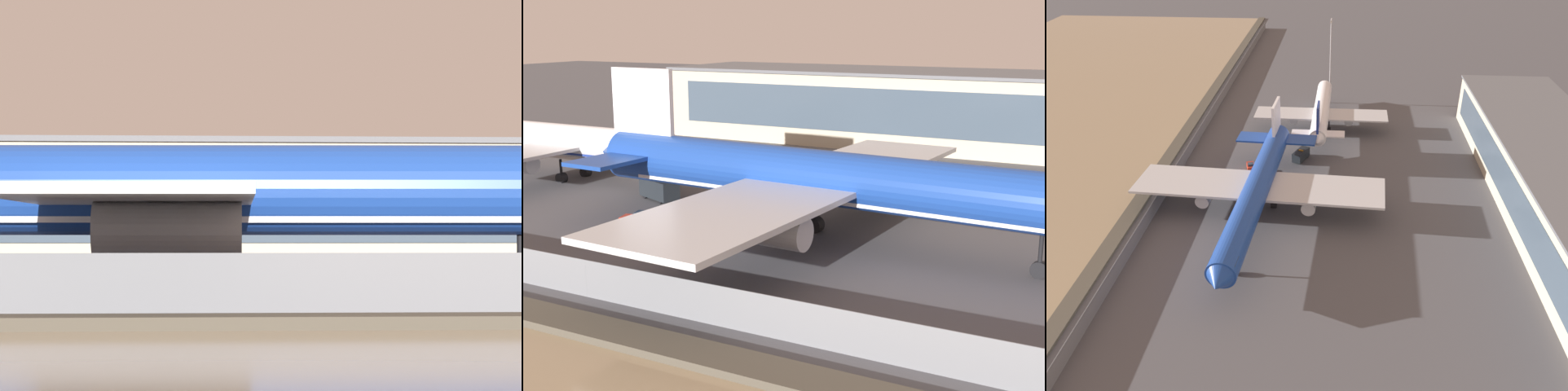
# 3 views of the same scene
# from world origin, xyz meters

# --- Properties ---
(ground_plane) EXTENTS (500.00, 500.00, 0.00)m
(ground_plane) POSITION_xyz_m (0.00, 0.00, 0.00)
(ground_plane) COLOR #4C4C51
(shoreline_seawall) EXTENTS (320.00, 3.00, 0.50)m
(shoreline_seawall) POSITION_xyz_m (0.00, -20.50, 0.25)
(shoreline_seawall) COLOR #474238
(shoreline_seawall) RESTS_ON ground
(perimeter_fence) EXTENTS (280.00, 0.10, 2.76)m
(perimeter_fence) POSITION_xyz_m (0.00, -16.00, 1.38)
(perimeter_fence) COLOR slate
(perimeter_fence) RESTS_ON ground
(cargo_jet_blue) EXTENTS (55.57, 48.18, 14.87)m
(cargo_jet_blue) POSITION_xyz_m (9.63, 4.02, 5.67)
(cargo_jet_blue) COLOR #193D93
(cargo_jet_blue) RESTS_ON ground
(passenger_jet_white) EXTENTS (39.94, 33.76, 12.39)m
(passenger_jet_white) POSITION_xyz_m (-31.77, 14.14, 4.73)
(passenger_jet_white) COLOR white
(passenger_jet_white) RESTS_ON ground
(baggage_tug) EXTENTS (3.51, 2.39, 1.80)m
(baggage_tug) POSITION_xyz_m (-7.83, -0.48, 0.81)
(baggage_tug) COLOR red
(baggage_tug) RESTS_ON ground
(ops_van) EXTENTS (5.61, 3.87, 2.48)m
(ops_van) POSITION_xyz_m (-13.74, 10.36, 1.28)
(ops_van) COLOR #1E2328
(ops_van) RESTS_ON ground
(terminal_building) EXTENTS (102.07, 22.29, 11.83)m
(terminal_building) POSITION_xyz_m (8.83, 61.62, 5.93)
(terminal_building) COLOR #BCB299
(terminal_building) RESTS_ON ground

